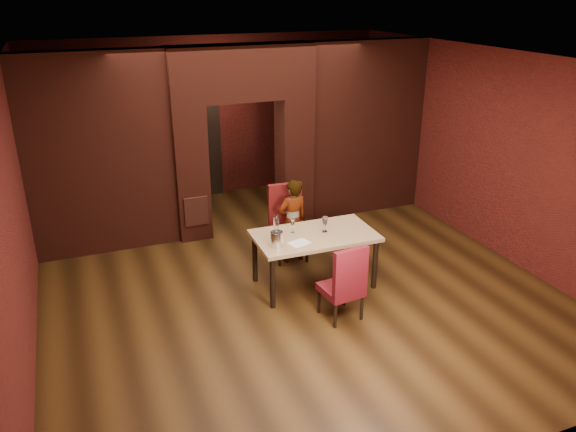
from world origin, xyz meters
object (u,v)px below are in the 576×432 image
(chair_near, at_px, (341,280))
(wine_glass_c, at_px, (324,224))
(potted_plant, at_px, (344,236))
(chair_far, at_px, (289,224))
(person_seated, at_px, (293,221))
(dining_table, at_px, (314,259))
(wine_bucket, at_px, (277,239))
(wine_glass_a, at_px, (293,226))
(water_bottle, at_px, (276,227))
(wine_glass_b, at_px, (325,225))

(chair_near, xyz_separation_m, wine_glass_c, (0.19, 0.94, 0.38))
(wine_glass_c, distance_m, potted_plant, 1.39)
(chair_far, xyz_separation_m, wine_glass_c, (0.18, -0.92, 0.33))
(person_seated, bearing_deg, wine_glass_c, 94.04)
(dining_table, xyz_separation_m, chair_far, (-0.01, 0.94, 0.19))
(chair_far, relative_size, wine_bucket, 5.65)
(dining_table, relative_size, wine_glass_a, 9.24)
(chair_far, height_order, wine_glass_a, chair_far)
(person_seated, bearing_deg, wine_glass_a, 60.87)
(dining_table, bearing_deg, potted_plant, 45.21)
(chair_near, height_order, wine_glass_c, chair_near)
(wine_glass_c, xyz_separation_m, wine_bucket, (-0.80, -0.20, -0.01))
(wine_bucket, bearing_deg, chair_near, -50.46)
(wine_glass_c, relative_size, wine_bucket, 1.06)
(person_seated, distance_m, potted_plant, 1.06)
(dining_table, xyz_separation_m, wine_glass_a, (-0.27, 0.16, 0.50))
(dining_table, bearing_deg, wine_bucket, -163.43)
(wine_glass_a, distance_m, wine_bucket, 0.50)
(wine_glass_a, xyz_separation_m, water_bottle, (-0.27, -0.07, 0.07))
(wine_glass_a, xyz_separation_m, wine_glass_c, (0.44, -0.14, 0.02))
(chair_far, relative_size, chair_near, 1.11)
(water_bottle, bearing_deg, potted_plant, 28.82)
(person_seated, relative_size, wine_glass_c, 6.07)
(wine_glass_b, bearing_deg, chair_far, 101.56)
(potted_plant, bearing_deg, wine_glass_b, -131.25)
(water_bottle, xyz_separation_m, potted_plant, (1.50, 0.83, -0.75))
(water_bottle, bearing_deg, wine_glass_c, -5.52)
(potted_plant, bearing_deg, water_bottle, -151.18)
(chair_near, distance_m, person_seated, 1.76)
(wine_glass_c, bearing_deg, wine_bucket, -166.10)
(person_seated, distance_m, water_bottle, 0.98)
(person_seated, xyz_separation_m, water_bottle, (-0.55, -0.75, 0.30))
(wine_bucket, bearing_deg, wine_glass_c, 13.90)
(person_seated, bearing_deg, dining_table, 82.88)
(wine_glass_c, xyz_separation_m, water_bottle, (-0.71, 0.07, 0.05))
(water_bottle, bearing_deg, dining_table, -9.60)
(wine_glass_a, height_order, water_bottle, water_bottle)
(chair_near, relative_size, water_bottle, 3.22)
(chair_near, distance_m, wine_glass_a, 1.16)
(chair_far, height_order, chair_near, chair_far)
(wine_bucket, distance_m, potted_plant, 2.06)
(dining_table, bearing_deg, person_seated, 90.90)
(chair_far, distance_m, chair_near, 1.85)
(chair_near, bearing_deg, water_bottle, -68.80)
(wine_glass_c, bearing_deg, wine_glass_b, 8.26)
(chair_near, relative_size, wine_bucket, 5.09)
(dining_table, distance_m, potted_plant, 1.34)
(wine_glass_a, height_order, wine_bucket, wine_bucket)
(dining_table, distance_m, chair_far, 0.96)
(wine_glass_a, relative_size, wine_glass_c, 0.84)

